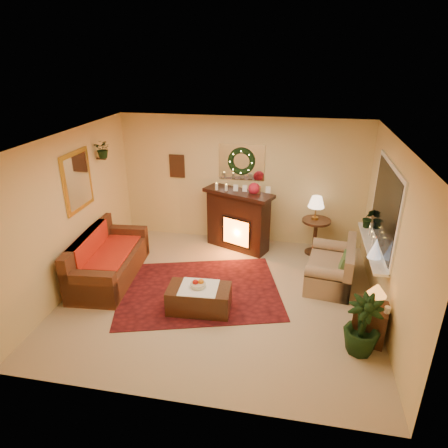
% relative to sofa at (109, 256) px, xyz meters
% --- Properties ---
extents(floor, '(5.00, 5.00, 0.00)m').
position_rel_sofa_xyz_m(floor, '(2.04, -0.22, -0.43)').
color(floor, beige).
rests_on(floor, ground).
extents(ceiling, '(5.00, 5.00, 0.00)m').
position_rel_sofa_xyz_m(ceiling, '(2.04, -0.22, 2.17)').
color(ceiling, white).
rests_on(ceiling, ground).
extents(wall_back, '(5.00, 5.00, 0.00)m').
position_rel_sofa_xyz_m(wall_back, '(2.04, 2.03, 0.87)').
color(wall_back, '#EFD88C').
rests_on(wall_back, ground).
extents(wall_front, '(5.00, 5.00, 0.00)m').
position_rel_sofa_xyz_m(wall_front, '(2.04, -2.47, 0.87)').
color(wall_front, '#EFD88C').
rests_on(wall_front, ground).
extents(wall_left, '(4.50, 4.50, 0.00)m').
position_rel_sofa_xyz_m(wall_left, '(-0.46, -0.22, 0.87)').
color(wall_left, '#EFD88C').
rests_on(wall_left, ground).
extents(wall_right, '(4.50, 4.50, 0.00)m').
position_rel_sofa_xyz_m(wall_right, '(4.54, -0.22, 0.87)').
color(wall_right, '#EFD88C').
rests_on(wall_right, ground).
extents(area_rug, '(3.12, 2.67, 0.01)m').
position_rel_sofa_xyz_m(area_rug, '(1.66, -0.13, -0.42)').
color(area_rug, '#4F0C09').
rests_on(area_rug, floor).
extents(sofa, '(1.03, 2.03, 0.84)m').
position_rel_sofa_xyz_m(sofa, '(0.00, 0.00, 0.00)').
color(sofa, '#52381D').
rests_on(sofa, floor).
extents(red_throw, '(0.83, 1.34, 0.02)m').
position_rel_sofa_xyz_m(red_throw, '(-0.08, 0.11, 0.02)').
color(red_throw, red).
rests_on(red_throw, sofa).
extents(fireplace, '(1.31, 0.86, 1.15)m').
position_rel_sofa_xyz_m(fireplace, '(2.05, 1.61, 0.12)').
color(fireplace, black).
rests_on(fireplace, floor).
extents(poinsettia, '(0.23, 0.23, 0.23)m').
position_rel_sofa_xyz_m(poinsettia, '(2.36, 1.58, 0.87)').
color(poinsettia, '#A9172A').
rests_on(poinsettia, fireplace).
extents(mantel_candle_a, '(0.06, 0.06, 0.19)m').
position_rel_sofa_xyz_m(mantel_candle_a, '(1.61, 1.61, 0.83)').
color(mantel_candle_a, white).
rests_on(mantel_candle_a, fireplace).
extents(mantel_candle_b, '(0.06, 0.06, 0.17)m').
position_rel_sofa_xyz_m(mantel_candle_b, '(1.81, 1.59, 0.83)').
color(mantel_candle_b, white).
rests_on(mantel_candle_b, fireplace).
extents(mantel_mirror, '(0.92, 0.02, 0.72)m').
position_rel_sofa_xyz_m(mantel_mirror, '(2.04, 2.01, 1.27)').
color(mantel_mirror, white).
rests_on(mantel_mirror, wall_back).
extents(wreath, '(0.55, 0.11, 0.55)m').
position_rel_sofa_xyz_m(wreath, '(2.04, 1.97, 1.29)').
color(wreath, '#194719').
rests_on(wreath, wall_back).
extents(wall_art, '(0.32, 0.03, 0.48)m').
position_rel_sofa_xyz_m(wall_art, '(0.69, 2.01, 1.12)').
color(wall_art, '#381E11').
rests_on(wall_art, wall_back).
extents(gold_mirror, '(0.03, 0.84, 1.00)m').
position_rel_sofa_xyz_m(gold_mirror, '(-0.44, 0.08, 1.32)').
color(gold_mirror, gold).
rests_on(gold_mirror, wall_left).
extents(hanging_plant, '(0.33, 0.28, 0.36)m').
position_rel_sofa_xyz_m(hanging_plant, '(-0.30, 0.83, 1.54)').
color(hanging_plant, '#194719').
rests_on(hanging_plant, wall_left).
extents(loveseat, '(0.91, 1.37, 0.74)m').
position_rel_sofa_xyz_m(loveseat, '(3.84, 0.58, -0.01)').
color(loveseat, '#7E6653').
rests_on(loveseat, floor).
extents(window_frame, '(0.03, 1.86, 1.36)m').
position_rel_sofa_xyz_m(window_frame, '(4.53, 0.33, 1.12)').
color(window_frame, white).
rests_on(window_frame, wall_right).
extents(window_glass, '(0.02, 1.70, 1.22)m').
position_rel_sofa_xyz_m(window_glass, '(4.51, 0.33, 1.12)').
color(window_glass, black).
rests_on(window_glass, wall_right).
extents(window_sill, '(0.22, 1.86, 0.04)m').
position_rel_sofa_xyz_m(window_sill, '(4.42, 0.33, 0.44)').
color(window_sill, white).
rests_on(window_sill, wall_right).
extents(mini_tree, '(0.21, 0.21, 0.32)m').
position_rel_sofa_xyz_m(mini_tree, '(4.39, -0.08, 0.61)').
color(mini_tree, white).
rests_on(mini_tree, window_sill).
extents(sill_plant, '(0.25, 0.20, 0.46)m').
position_rel_sofa_xyz_m(sill_plant, '(4.43, 1.04, 0.65)').
color(sill_plant, '#214E28').
rests_on(sill_plant, window_sill).
extents(side_table_round, '(0.56, 0.56, 0.72)m').
position_rel_sofa_xyz_m(side_table_round, '(3.59, 1.64, -0.10)').
color(side_table_round, black).
rests_on(side_table_round, floor).
extents(lamp_cream, '(0.32, 0.32, 0.48)m').
position_rel_sofa_xyz_m(lamp_cream, '(3.56, 1.66, 0.45)').
color(lamp_cream, beige).
rests_on(lamp_cream, side_table_round).
extents(end_table_square, '(0.53, 0.53, 0.54)m').
position_rel_sofa_xyz_m(end_table_square, '(4.30, -0.88, -0.16)').
color(end_table_square, '#401C0F').
rests_on(end_table_square, floor).
extents(lamp_tiffany, '(0.27, 0.27, 0.40)m').
position_rel_sofa_xyz_m(lamp_tiffany, '(4.32, -0.89, 0.31)').
color(lamp_tiffany, orange).
rests_on(lamp_tiffany, end_table_square).
extents(coffee_table, '(1.00, 0.59, 0.41)m').
position_rel_sofa_xyz_m(coffee_table, '(1.80, -0.67, -0.22)').
color(coffee_table, black).
rests_on(coffee_table, floor).
extents(fruit_bowl, '(0.24, 0.24, 0.05)m').
position_rel_sofa_xyz_m(fruit_bowl, '(1.79, -0.66, 0.02)').
color(fruit_bowl, beige).
rests_on(fruit_bowl, coffee_table).
extents(floor_palm, '(1.49, 1.49, 2.54)m').
position_rel_sofa_xyz_m(floor_palm, '(4.15, -1.18, 0.02)').
color(floor_palm, '#1F5426').
rests_on(floor_palm, floor).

